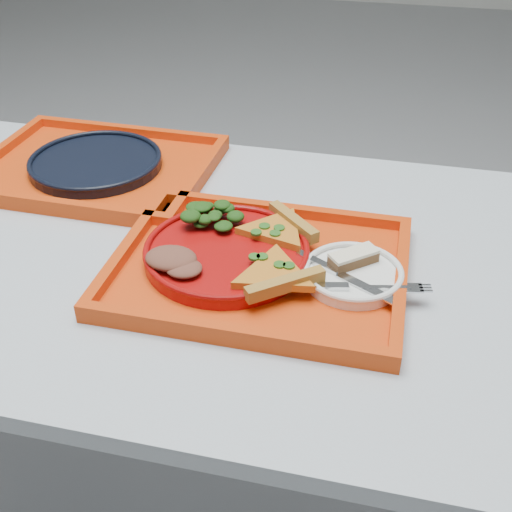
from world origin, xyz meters
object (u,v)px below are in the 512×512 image
navy_plate (96,164)px  dessert_bar (353,258)px  tray_main (259,270)px  tray_far (97,170)px  dinner_plate (227,254)px

navy_plate → dessert_bar: size_ratio=3.37×
tray_main → dessert_bar: size_ratio=5.83×
navy_plate → tray_main: bearing=-33.3°
tray_far → dinner_plate: dinner_plate is taller
tray_main → dinner_plate: 0.06m
tray_main → tray_far: same height
dinner_plate → tray_main: bearing=-10.3°
tray_main → tray_far: bearing=146.8°
tray_main → navy_plate: navy_plate is taller
dinner_plate → tray_far: bearing=143.8°
tray_far → navy_plate: bearing=0.0°
tray_main → dinner_plate: (-0.05, 0.01, 0.02)m
tray_far → navy_plate: navy_plate is taller
tray_far → navy_plate: 0.01m
tray_main → dinner_plate: dinner_plate is taller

